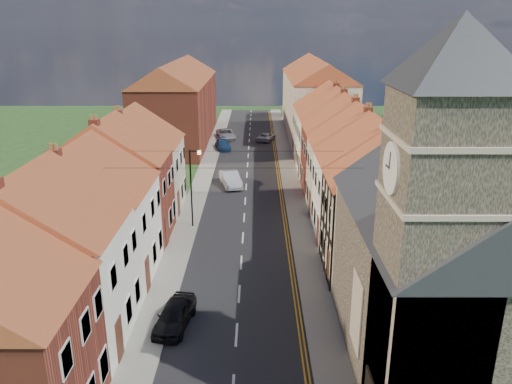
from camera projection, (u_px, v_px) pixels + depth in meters
The scene contains 22 objects.
road at pixel (246, 187), 47.78m from camera, with size 7.00×90.00×0.02m, color black.
pavement_left at pixel (200, 186), 47.77m from camera, with size 1.80×90.00×0.12m, color #A6A497.
pavement_right at pixel (292, 186), 47.76m from camera, with size 1.80×90.00×0.12m, color #A6A497.
church at pixel (458, 252), 20.61m from camera, with size 11.25×14.25×15.20m.
cottage_r_tudor at pixel (394, 206), 29.94m from camera, with size 8.30×5.20×9.00m.
cottage_r_white_near at pixel (374, 179), 35.06m from camera, with size 8.30×6.00×9.00m.
cottage_r_cream_mid at pixel (359, 159), 40.17m from camera, with size 8.30×5.20×9.00m.
cottage_r_pink at pixel (348, 144), 45.29m from camera, with size 8.30×6.00×9.00m.
cottage_r_white_far at pixel (339, 132), 50.41m from camera, with size 8.30×5.20×9.00m.
cottage_r_cream_far at pixel (331, 122), 55.53m from camera, with size 8.30×6.00×9.00m.
cottage_l_cream at pixel (35, 257), 23.18m from camera, with size 8.30×6.30×9.10m.
cottage_l_white at pixel (81, 211), 29.29m from camera, with size 8.30×6.90×8.80m.
cottage_l_brick_mid at pixel (110, 178), 35.02m from camera, with size 8.30×5.70×9.10m.
cottage_l_pink at pixel (130, 159), 40.57m from camera, with size 8.30×6.30×8.80m.
block_right_far at pixel (316, 96), 69.77m from camera, with size 8.30×24.20×10.50m.
block_left_far at pixel (178, 101), 65.06m from camera, with size 8.30×24.20×10.50m.
lamppost at pixel (192, 183), 37.18m from camera, with size 0.88×0.15×6.00m.
car_near at pixel (175, 315), 25.61m from camera, with size 1.54×3.82×1.30m, color black.
car_mid at pixel (231, 179), 47.85m from camera, with size 1.51×4.33×1.43m, color #BABBC3.
car_far at pixel (223, 145), 61.99m from camera, with size 1.63×4.01×1.16m, color navy.
car_distant at pixel (226, 134), 67.68m from camera, with size 2.18×4.73×1.32m, color #AFB3B7.
car_distant_b at pixel (266, 137), 66.56m from camera, with size 1.81×3.92×1.09m, color #B3B7BB.
Camera 1 is at (1.01, -15.43, 14.81)m, focal length 35.00 mm.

